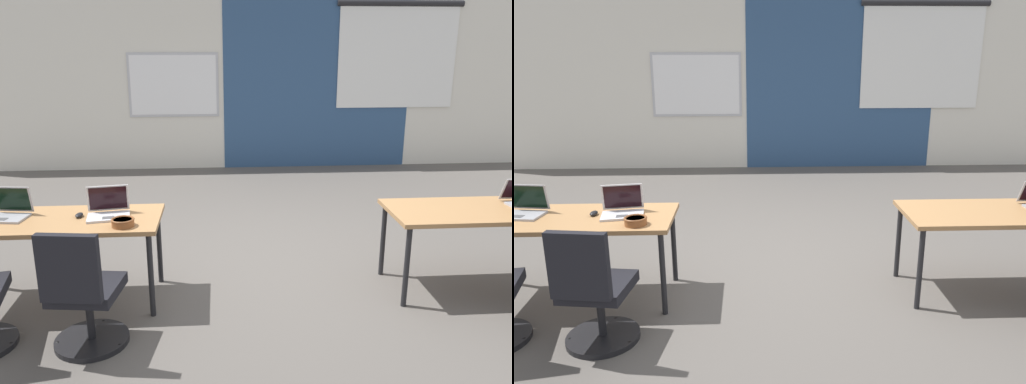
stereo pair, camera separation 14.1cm
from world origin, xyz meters
TOP-DOWN VIEW (x-y plane):
  - ground_plane at (0.00, 0.00)m, footprint 24.00×24.00m
  - back_wall_assembly at (0.05, 4.20)m, footprint 10.00×0.27m
  - desk_near_left at (-1.75, -0.60)m, footprint 1.60×0.70m
  - desk_near_right at (1.75, -0.60)m, footprint 1.60×0.70m
  - laptop_near_left_inner at (-1.37, -0.56)m, footprint 0.37×0.32m
  - mouse_near_left_inner at (-1.60, -0.57)m, footprint 0.06×0.10m
  - chair_near_left_inner at (-1.41, -1.32)m, footprint 0.52×0.56m
  - laptop_near_left_end at (-2.17, -0.53)m, footprint 0.36×0.31m
  - snack_bowl at (-1.21, -0.81)m, footprint 0.18×0.18m

SIDE VIEW (x-z plane):
  - ground_plane at x=0.00m, z-range 0.00..0.00m
  - chair_near_left_inner at x=-1.41m, z-range -0.08..0.84m
  - desk_near_left at x=-1.75m, z-range 0.30..1.02m
  - desk_near_right at x=1.75m, z-range 0.30..1.02m
  - mouse_near_left_inner at x=-1.60m, z-range 0.72..0.75m
  - snack_bowl at x=-1.21m, z-range 0.72..0.79m
  - laptop_near_left_end at x=-2.17m, z-range 0.65..0.89m
  - laptop_near_left_inner at x=-1.37m, z-range 0.65..0.89m
  - back_wall_assembly at x=0.05m, z-range 0.01..2.81m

